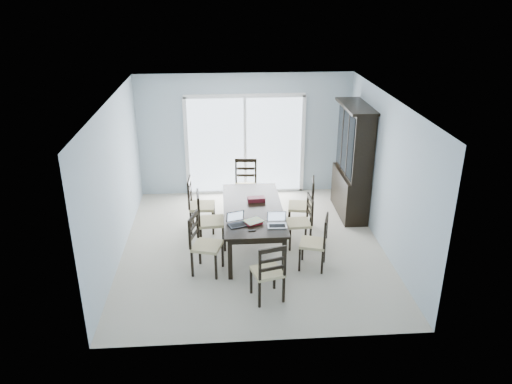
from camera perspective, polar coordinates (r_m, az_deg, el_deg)
The scene contains 24 objects.
floor at distance 8.83m, azimuth -0.35°, elevation -6.23°, with size 5.00×5.00×0.00m, color #BFB5A4.
ceiling at distance 7.89m, azimuth -0.39°, elevation 10.49°, with size 5.00×5.00×0.00m, color white.
back_wall at distance 10.64m, azimuth -1.27°, elevation 6.54°, with size 4.50×0.02×2.60m, color #9FB2BE.
wall_left at distance 8.44m, azimuth -15.80°, elevation 1.19°, with size 0.02×5.00×2.60m, color #9FB2BE.
wall_right at distance 8.70m, azimuth 14.59°, elevation 2.00°, with size 0.02×5.00×2.60m, color #9FB2BE.
balcony at distance 12.02m, azimuth -1.47°, elevation 1.70°, with size 4.50×2.00×0.10m, color gray.
railing at distance 12.76m, azimuth -1.72°, elevation 5.84°, with size 4.50×0.06×1.10m, color #99999E.
dining_table at distance 8.52m, azimuth -0.36°, elevation -2.27°, with size 1.00×2.20×0.75m.
china_hutch at distance 9.84m, azimuth 11.00°, elevation 3.34°, with size 0.50×1.38×2.20m.
sliding_door at distance 10.68m, azimuth -1.26°, elevation 5.41°, with size 2.52×0.05×2.18m.
chair_left_near at distance 7.89m, azimuth -6.32°, elevation -5.20°, with size 0.54×0.53×1.14m.
chair_left_mid at distance 8.58m, azimuth -5.79°, elevation -2.56°, with size 0.49×0.48×1.18m.
chair_left_far at distance 9.20m, azimuth -6.84°, elevation -0.80°, with size 0.47×0.46×1.18m.
chair_right_near at distance 8.01m, azimuth 7.20°, elevation -5.09°, with size 0.51×0.50×1.06m.
chair_right_mid at distance 8.67m, azimuth 5.49°, elevation -2.73°, with size 0.43×0.42×1.06m.
chair_right_far at distance 9.17m, azimuth 5.77°, elevation -0.83°, with size 0.52×0.51×1.18m.
chair_end_near at distance 7.13m, azimuth 1.57°, elevation -8.57°, with size 0.50×0.51×1.09m.
chair_end_far at distance 10.06m, azimuth -1.18°, elevation 1.49°, with size 0.48×0.49×1.18m.
laptop_dark at distance 7.87m, azimuth -2.08°, elevation -3.52°, with size 0.34×0.29×0.20m.
laptop_silver at distance 7.84m, azimuth 2.43°, elevation -3.60°, with size 0.31×0.23×0.21m.
book_stack at distance 7.94m, azimuth -0.32°, elevation -3.43°, with size 0.35×0.33×0.05m.
cell_phone at distance 7.72m, azimuth -0.49°, elevation -4.40°, with size 0.11×0.05×0.01m, color black.
game_box at distance 8.71m, azimuth 0.03°, elevation -0.84°, with size 0.30×0.15×0.08m, color #50101D.
hot_tub at distance 11.92m, azimuth -2.92°, elevation 4.44°, with size 2.13×1.93×1.05m.
Camera 1 is at (-0.51, -7.69, 4.30)m, focal length 35.00 mm.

